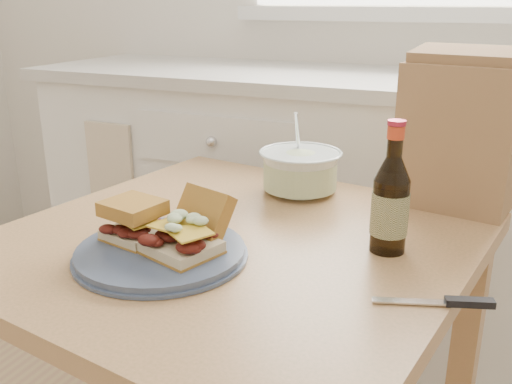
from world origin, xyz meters
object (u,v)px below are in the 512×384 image
at_px(dining_table, 234,284).
at_px(beer_bottle, 390,204).
at_px(plate, 161,253).
at_px(coleslaw_bowl, 300,172).
at_px(paper_bag, 459,136).

relative_size(dining_table, beer_bottle, 4.09).
relative_size(dining_table, plate, 3.29).
bearing_deg(coleslaw_bowl, paper_bag, 9.93).
bearing_deg(coleslaw_bowl, dining_table, -95.59).
bearing_deg(coleslaw_bowl, beer_bottle, -43.81).
bearing_deg(plate, beer_bottle, 28.15).
bearing_deg(paper_bag, dining_table, -125.78).
height_order(dining_table, paper_bag, paper_bag).
xyz_separation_m(coleslaw_bowl, paper_bag, (0.35, 0.06, 0.11)).
relative_size(beer_bottle, paper_bag, 0.78).
bearing_deg(dining_table, paper_bag, 53.69).
bearing_deg(paper_bag, coleslaw_bowl, -160.10).
distance_m(dining_table, plate, 0.20).
height_order(plate, beer_bottle, beer_bottle).
xyz_separation_m(dining_table, paper_bag, (0.38, 0.37, 0.26)).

